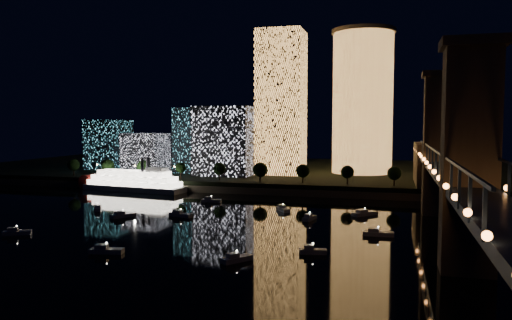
{
  "coord_description": "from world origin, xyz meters",
  "views": [
    {
      "loc": [
        49.21,
        -134.46,
        32.39
      ],
      "look_at": [
        -2.96,
        55.0,
        17.56
      ],
      "focal_mm": 35.0,
      "sensor_mm": 36.0,
      "label": 1
    }
  ],
  "objects_px": {
    "truss_bridge": "(455,184)",
    "tower_rectangular": "(281,103)",
    "riverboat": "(130,182)",
    "tower_cylindrical": "(362,102)"
  },
  "relations": [
    {
      "from": "tower_rectangular",
      "to": "truss_bridge",
      "type": "xyz_separation_m",
      "value": [
        73.58,
        -122.61,
        -26.55
      ]
    },
    {
      "from": "tower_rectangular",
      "to": "riverboat",
      "type": "height_order",
      "value": "tower_rectangular"
    },
    {
      "from": "truss_bridge",
      "to": "tower_rectangular",
      "type": "bearing_deg",
      "value": 120.97
    },
    {
      "from": "tower_rectangular",
      "to": "riverboat",
      "type": "relative_size",
      "value": 1.35
    },
    {
      "from": "truss_bridge",
      "to": "riverboat",
      "type": "height_order",
      "value": "truss_bridge"
    },
    {
      "from": "tower_rectangular",
      "to": "riverboat",
      "type": "distance_m",
      "value": 88.75
    },
    {
      "from": "tower_rectangular",
      "to": "truss_bridge",
      "type": "distance_m",
      "value": 145.44
    },
    {
      "from": "tower_cylindrical",
      "to": "riverboat",
      "type": "distance_m",
      "value": 129.1
    },
    {
      "from": "riverboat",
      "to": "tower_cylindrical",
      "type": "bearing_deg",
      "value": 32.17
    },
    {
      "from": "tower_cylindrical",
      "to": "truss_bridge",
      "type": "distance_m",
      "value": 144.79
    }
  ]
}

